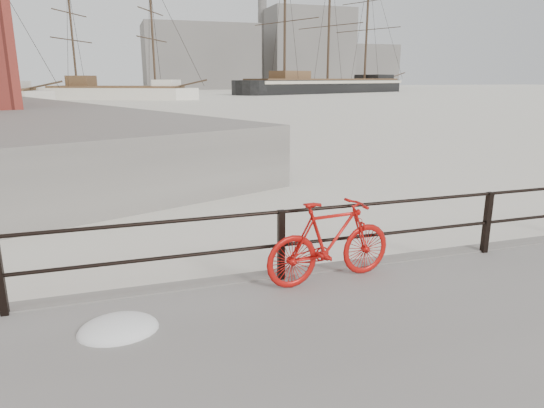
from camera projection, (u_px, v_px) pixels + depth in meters
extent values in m
plane|color=white|center=(475.00, 269.00, 8.13)|extent=(400.00, 400.00, 0.00)
imported|color=#BA100C|center=(330.00, 241.00, 6.65)|extent=(1.94, 0.51, 1.16)
ellipsoid|color=white|center=(117.00, 318.00, 5.40)|extent=(0.90, 0.70, 0.32)
cube|color=gray|center=(200.00, 57.00, 140.70)|extent=(32.00, 18.00, 18.00)
cube|color=gray|center=(306.00, 50.00, 155.02)|extent=(26.00, 20.00, 24.00)
cube|color=gray|center=(362.00, 67.00, 167.77)|extent=(20.00, 16.00, 14.00)
cylinder|color=gray|center=(262.00, 17.00, 153.21)|extent=(2.80, 2.80, 44.00)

